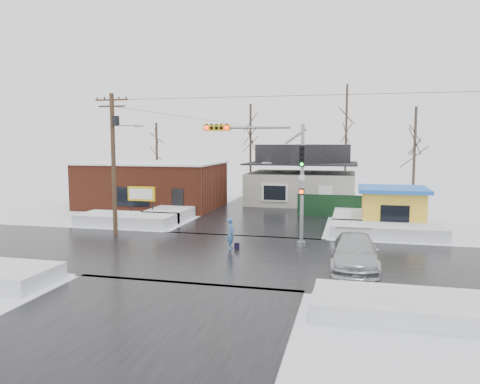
% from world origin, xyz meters
% --- Properties ---
extents(ground, '(120.00, 120.00, 0.00)m').
position_xyz_m(ground, '(0.00, 0.00, 0.00)').
color(ground, white).
rests_on(ground, ground).
extents(road_ns, '(10.00, 120.00, 0.02)m').
position_xyz_m(road_ns, '(0.00, 0.00, 0.01)').
color(road_ns, black).
rests_on(road_ns, ground).
extents(road_ew, '(120.00, 10.00, 0.02)m').
position_xyz_m(road_ew, '(0.00, 0.00, 0.01)').
color(road_ew, black).
rests_on(road_ew, ground).
extents(snowbank_nw, '(7.00, 3.00, 0.80)m').
position_xyz_m(snowbank_nw, '(-9.00, 7.00, 0.40)').
color(snowbank_nw, white).
rests_on(snowbank_nw, ground).
extents(snowbank_ne, '(7.00, 3.00, 0.80)m').
position_xyz_m(snowbank_ne, '(9.00, 7.00, 0.40)').
color(snowbank_ne, white).
rests_on(snowbank_ne, ground).
extents(snowbank_se, '(7.00, 3.00, 0.70)m').
position_xyz_m(snowbank_se, '(9.00, -7.00, 0.35)').
color(snowbank_se, white).
rests_on(snowbank_se, ground).
extents(snowbank_nside_w, '(3.00, 8.00, 0.80)m').
position_xyz_m(snowbank_nside_w, '(-7.00, 12.00, 0.40)').
color(snowbank_nside_w, white).
rests_on(snowbank_nside_w, ground).
extents(snowbank_nside_e, '(3.00, 8.00, 0.80)m').
position_xyz_m(snowbank_nside_e, '(7.00, 12.00, 0.40)').
color(snowbank_nside_e, white).
rests_on(snowbank_nside_e, ground).
extents(traffic_signal, '(6.05, 0.68, 7.00)m').
position_xyz_m(traffic_signal, '(2.43, 2.97, 4.54)').
color(traffic_signal, gray).
rests_on(traffic_signal, ground).
extents(utility_pole, '(3.15, 0.44, 9.00)m').
position_xyz_m(utility_pole, '(-7.93, 3.50, 5.11)').
color(utility_pole, '#382619').
rests_on(utility_pole, ground).
extents(brick_building, '(12.20, 8.20, 4.12)m').
position_xyz_m(brick_building, '(-11.00, 15.99, 2.08)').
color(brick_building, maroon).
rests_on(brick_building, ground).
extents(marquee_sign, '(2.20, 0.21, 2.55)m').
position_xyz_m(marquee_sign, '(-9.00, 9.49, 1.92)').
color(marquee_sign, black).
rests_on(marquee_sign, ground).
extents(house, '(10.40, 8.40, 5.76)m').
position_xyz_m(house, '(2.00, 22.00, 2.62)').
color(house, '#A7A497').
rests_on(house, ground).
extents(kiosk, '(4.60, 4.60, 2.88)m').
position_xyz_m(kiosk, '(9.50, 9.99, 1.46)').
color(kiosk, yellow).
rests_on(kiosk, ground).
extents(fence, '(8.00, 0.12, 1.80)m').
position_xyz_m(fence, '(6.50, 14.00, 0.90)').
color(fence, black).
rests_on(fence, ground).
extents(tree_far_left, '(3.00, 3.00, 10.00)m').
position_xyz_m(tree_far_left, '(-4.00, 26.00, 7.95)').
color(tree_far_left, '#332821').
rests_on(tree_far_left, ground).
extents(tree_far_mid, '(3.00, 3.00, 12.00)m').
position_xyz_m(tree_far_mid, '(6.00, 28.00, 9.54)').
color(tree_far_mid, '#332821').
rests_on(tree_far_mid, ground).
extents(tree_far_right, '(3.00, 3.00, 9.00)m').
position_xyz_m(tree_far_right, '(12.00, 20.00, 7.16)').
color(tree_far_right, '#332821').
rests_on(tree_far_right, ground).
extents(tree_far_west, '(3.00, 3.00, 8.00)m').
position_xyz_m(tree_far_west, '(-14.00, 24.00, 6.36)').
color(tree_far_west, '#332821').
rests_on(tree_far_west, ground).
extents(pedestrian, '(0.58, 0.73, 1.77)m').
position_xyz_m(pedestrian, '(0.24, 1.40, 0.88)').
color(pedestrian, teal).
rests_on(pedestrian, ground).
extents(car, '(2.28, 5.37, 1.55)m').
position_xyz_m(car, '(6.95, -1.10, 0.77)').
color(car, '#B8BCC0').
rests_on(car, ground).
extents(shopping_bag, '(0.30, 0.22, 0.35)m').
position_xyz_m(shopping_bag, '(0.57, 1.44, 0.17)').
color(shopping_bag, black).
rests_on(shopping_bag, ground).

